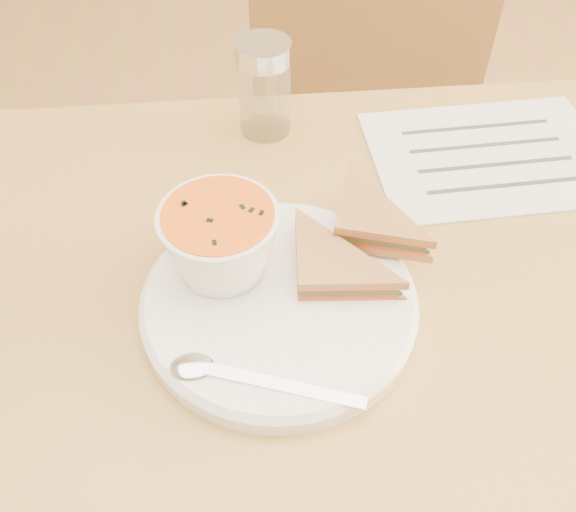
{
  "coord_description": "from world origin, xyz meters",
  "views": [
    {
      "loc": [
        -0.12,
        -0.35,
        1.22
      ],
      "look_at": [
        -0.08,
        0.03,
        0.8
      ],
      "focal_mm": 40.0,
      "sensor_mm": 36.0,
      "label": 1
    }
  ],
  "objects_px": {
    "dining_table": "(352,479)",
    "condiment_shaker": "(264,88)",
    "chair_far": "(379,164)",
    "soup_bowl": "(221,244)",
    "plate": "(279,304)"
  },
  "relations": [
    {
      "from": "dining_table",
      "to": "condiment_shaker",
      "type": "distance_m",
      "value": 0.52
    },
    {
      "from": "dining_table",
      "to": "chair_far",
      "type": "bearing_deg",
      "value": 76.56
    },
    {
      "from": "dining_table",
      "to": "condiment_shaker",
      "type": "relative_size",
      "value": 8.9
    },
    {
      "from": "dining_table",
      "to": "chair_far",
      "type": "relative_size",
      "value": 1.01
    },
    {
      "from": "condiment_shaker",
      "to": "dining_table",
      "type": "bearing_deg",
      "value": -72.88
    },
    {
      "from": "soup_bowl",
      "to": "plate",
      "type": "bearing_deg",
      "value": -37.43
    },
    {
      "from": "dining_table",
      "to": "plate",
      "type": "distance_m",
      "value": 0.39
    },
    {
      "from": "dining_table",
      "to": "condiment_shaker",
      "type": "height_order",
      "value": "condiment_shaker"
    },
    {
      "from": "plate",
      "to": "chair_far",
      "type": "bearing_deg",
      "value": 66.58
    },
    {
      "from": "plate",
      "to": "condiment_shaker",
      "type": "relative_size",
      "value": 2.22
    },
    {
      "from": "dining_table",
      "to": "condiment_shaker",
      "type": "bearing_deg",
      "value": 107.12
    },
    {
      "from": "chair_far",
      "to": "soup_bowl",
      "type": "distance_m",
      "value": 0.61
    },
    {
      "from": "dining_table",
      "to": "chair_far",
      "type": "height_order",
      "value": "chair_far"
    },
    {
      "from": "plate",
      "to": "soup_bowl",
      "type": "relative_size",
      "value": 2.35
    },
    {
      "from": "chair_far",
      "to": "plate",
      "type": "bearing_deg",
      "value": 69.77
    }
  ]
}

